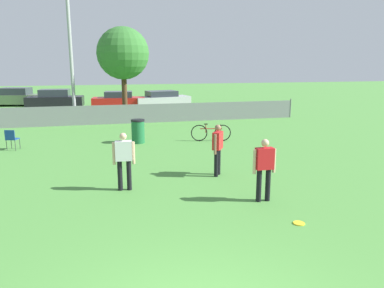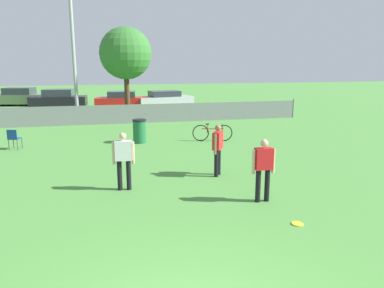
% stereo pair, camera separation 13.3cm
% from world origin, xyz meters
% --- Properties ---
extents(fence_backline, '(22.16, 0.07, 1.21)m').
position_xyz_m(fence_backline, '(0.00, 18.00, 0.55)').
color(fence_backline, gray).
rests_on(fence_backline, ground_plane).
extents(light_pole, '(0.90, 0.36, 9.42)m').
position_xyz_m(light_pole, '(-2.35, 19.21, 5.49)').
color(light_pole, '#9E9EA3').
rests_on(light_pole, ground_plane).
extents(tree_near_pole, '(3.15, 3.15, 5.60)m').
position_xyz_m(tree_near_pole, '(0.63, 19.74, 4.00)').
color(tree_near_pole, '#4C331E').
rests_on(tree_near_pole, ground_plane).
extents(player_defender_red, '(0.44, 0.51, 1.60)m').
position_xyz_m(player_defender_red, '(2.48, 6.87, 0.93)').
color(player_defender_red, black).
rests_on(player_defender_red, ground_plane).
extents(player_receiver_white, '(0.60, 0.26, 1.60)m').
position_xyz_m(player_receiver_white, '(-0.40, 6.18, 0.93)').
color(player_receiver_white, black).
rests_on(player_receiver_white, ground_plane).
extents(player_thrower_red, '(0.61, 0.22, 1.60)m').
position_xyz_m(player_thrower_red, '(2.92, 4.47, 0.93)').
color(player_thrower_red, black).
rests_on(player_thrower_red, ground_plane).
extents(frisbee_disc, '(0.26, 0.26, 0.03)m').
position_xyz_m(frisbee_disc, '(3.10, 3.00, 0.01)').
color(frisbee_disc, yellow).
rests_on(frisbee_disc, ground_plane).
extents(folding_chair_sideline, '(0.51, 0.51, 0.83)m').
position_xyz_m(folding_chair_sideline, '(-4.43, 12.23, 0.50)').
color(folding_chair_sideline, '#333338').
rests_on(folding_chair_sideline, ground_plane).
extents(bicycle_sideline, '(1.76, 0.54, 0.79)m').
position_xyz_m(bicycle_sideline, '(3.85, 12.00, 0.38)').
color(bicycle_sideline, black).
rests_on(bicycle_sideline, ground_plane).
extents(trash_bin, '(0.60, 0.60, 1.04)m').
position_xyz_m(trash_bin, '(0.63, 12.39, 0.52)').
color(trash_bin, '#1E6638').
rests_on(trash_bin, ground_plane).
extents(parked_car_olive, '(4.62, 2.66, 1.47)m').
position_xyz_m(parked_car_olive, '(-7.54, 29.81, 0.70)').
color(parked_car_olive, black).
rests_on(parked_car_olive, ground_plane).
extents(parked_car_dark, '(4.35, 2.02, 1.47)m').
position_xyz_m(parked_car_dark, '(-4.22, 27.15, 0.69)').
color(parked_car_dark, black).
rests_on(parked_car_dark, ground_plane).
extents(parked_car_red, '(4.21, 2.13, 1.29)m').
position_xyz_m(parked_car_red, '(0.61, 26.11, 0.64)').
color(parked_car_red, black).
rests_on(parked_car_red, ground_plane).
extents(parked_car_silver, '(4.75, 2.60, 1.27)m').
position_xyz_m(parked_car_silver, '(4.03, 26.22, 0.63)').
color(parked_car_silver, black).
rests_on(parked_car_silver, ground_plane).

